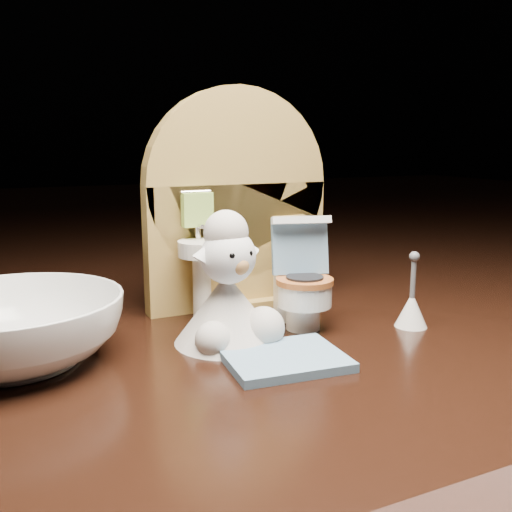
% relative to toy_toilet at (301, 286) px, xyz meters
% --- Properties ---
extents(backdrop_panel, '(0.13, 0.05, 0.15)m').
position_rel_toy_toilet_xyz_m(backdrop_panel, '(-0.02, 0.06, 0.04)').
color(backdrop_panel, '#A8843F').
rests_on(backdrop_panel, ground).
extents(toy_toilet, '(0.04, 0.05, 0.07)m').
position_rel_toy_toilet_xyz_m(toy_toilet, '(0.00, 0.00, 0.00)').
color(toy_toilet, white).
rests_on(toy_toilet, ground).
extents(bath_mat, '(0.07, 0.06, 0.00)m').
position_rel_toy_toilet_xyz_m(bath_mat, '(-0.04, -0.05, -0.02)').
color(bath_mat, '#6489A6').
rests_on(bath_mat, ground).
extents(toilet_brush, '(0.02, 0.02, 0.05)m').
position_rel_toy_toilet_xyz_m(toilet_brush, '(0.06, -0.03, -0.01)').
color(toilet_brush, white).
rests_on(toilet_brush, ground).
extents(plush_lamb, '(0.06, 0.06, 0.08)m').
position_rel_toy_toilet_xyz_m(plush_lamb, '(-0.05, -0.01, 0.00)').
color(plush_lamb, beige).
rests_on(plush_lamb, ground).
extents(ceramic_bowl, '(0.15, 0.15, 0.04)m').
position_rel_toy_toilet_xyz_m(ceramic_bowl, '(-0.17, 0.01, -0.01)').
color(ceramic_bowl, white).
rests_on(ceramic_bowl, ground).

